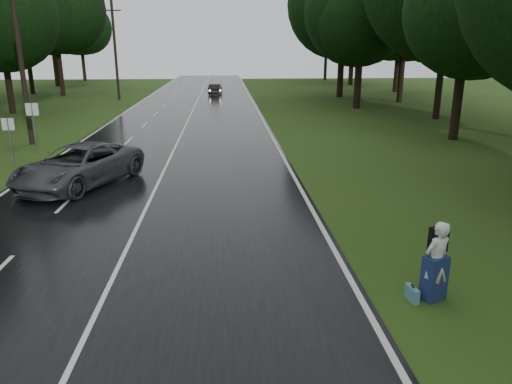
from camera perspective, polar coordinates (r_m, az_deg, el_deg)
ground at (r=10.95m, az=-18.67°, el=-14.04°), size 160.00×160.00×0.00m
road at (r=29.71m, az=-9.20°, el=6.09°), size 12.00×140.00×0.04m
lane_center at (r=29.70m, az=-9.20°, el=6.14°), size 0.12×140.00×0.01m
grey_car at (r=20.74m, az=-20.35°, el=2.99°), size 4.94×6.53×1.65m
far_car at (r=58.70m, az=-4.88°, el=12.11°), size 1.67×3.83×1.22m
hitchhiker at (r=11.44m, az=20.65°, el=-8.00°), size 0.80×0.78×1.86m
suitcase at (r=11.51m, az=18.08°, el=-11.45°), size 0.20×0.48×0.33m
utility_pole_mid at (r=31.17m, az=-25.10°, el=5.18°), size 1.80×0.28×10.43m
utility_pole_far at (r=54.69m, az=-15.98°, el=10.50°), size 1.80×0.28×10.11m
road_sign_a at (r=25.48m, az=-26.84°, el=2.65°), size 0.56×0.10×2.33m
road_sign_b at (r=28.22m, az=-24.55°, el=4.17°), size 0.65×0.10×2.69m
tree_left_e at (r=46.76m, az=-26.96°, el=8.36°), size 8.73×8.73×13.64m
tree_left_f at (r=61.37m, az=-21.96°, el=10.57°), size 11.19×11.19×17.48m
tree_right_d at (r=32.13m, az=22.39°, el=5.81°), size 8.77×8.77×13.71m
tree_right_e at (r=46.32m, az=11.86°, el=9.74°), size 9.43×9.43×14.73m
tree_right_f at (r=56.76m, az=9.90°, el=11.10°), size 10.67×10.67×16.67m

